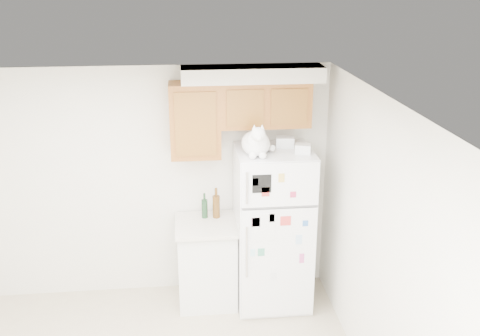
{
  "coord_description": "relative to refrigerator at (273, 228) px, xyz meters",
  "views": [
    {
      "loc": [
        0.36,
        -3.61,
        3.38
      ],
      "look_at": [
        0.92,
        1.55,
        1.55
      ],
      "focal_mm": 42.0,
      "sensor_mm": 36.0,
      "label": 1
    }
  ],
  "objects": [
    {
      "name": "refrigerator",
      "position": [
        0.0,
        0.0,
        0.0
      ],
      "size": [
        0.76,
        0.78,
        1.7
      ],
      "color": "white",
      "rests_on": "ground_plane"
    },
    {
      "name": "room_shell",
      "position": [
        -1.15,
        -1.36,
        0.82
      ],
      "size": [
        3.84,
        4.04,
        2.52
      ],
      "color": "silver",
      "rests_on": "ground_plane"
    },
    {
      "name": "bottle_amber",
      "position": [
        -0.57,
        0.19,
        0.23
      ],
      "size": [
        0.08,
        0.08,
        0.33
      ],
      "primitive_type": null,
      "color": "#593814",
      "rests_on": "base_counter"
    },
    {
      "name": "bottle_green",
      "position": [
        -0.7,
        0.2,
        0.21
      ],
      "size": [
        0.06,
        0.06,
        0.27
      ],
      "primitive_type": null,
      "color": "#19381E",
      "rests_on": "base_counter"
    },
    {
      "name": "cat",
      "position": [
        -0.2,
        -0.13,
        0.98
      ],
      "size": [
        0.34,
        0.49,
        0.35
      ],
      "color": "white",
      "rests_on": "refrigerator"
    },
    {
      "name": "base_counter",
      "position": [
        -0.69,
        0.07,
        -0.39
      ],
      "size": [
        0.64,
        0.64,
        0.92
      ],
      "color": "white",
      "rests_on": "ground_plane"
    },
    {
      "name": "storage_box_back",
      "position": [
        0.13,
        0.12,
        0.9
      ],
      "size": [
        0.2,
        0.15,
        0.1
      ],
      "primitive_type": "cube",
      "rotation": [
        0.0,
        0.0,
        -0.14
      ],
      "color": "white",
      "rests_on": "refrigerator"
    },
    {
      "name": "storage_box_front",
      "position": [
        0.26,
        -0.11,
        0.89
      ],
      "size": [
        0.18,
        0.15,
        0.09
      ],
      "primitive_type": "cube",
      "rotation": [
        0.0,
        0.0,
        -0.29
      ],
      "color": "white",
      "rests_on": "refrigerator"
    }
  ]
}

